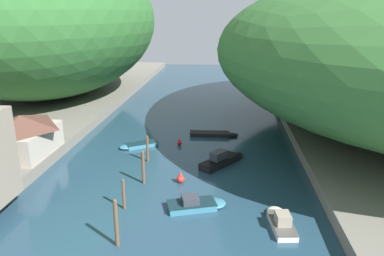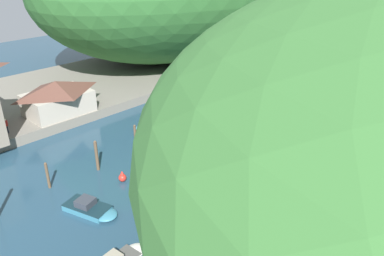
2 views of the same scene
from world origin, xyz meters
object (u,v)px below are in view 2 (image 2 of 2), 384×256
boathouse_shed (57,97)px  boat_mid_channel (153,129)px  boat_moored_right (239,139)px  person_on_quay (6,125)px  boat_open_rowboat (92,209)px  channel_buoy_far (122,177)px  channel_buoy_near (188,138)px  boat_red_skiff (190,171)px

boathouse_shed → boat_mid_channel: bearing=30.7°
boathouse_shed → boat_moored_right: bearing=29.9°
boat_mid_channel → person_on_quay: bearing=113.8°
boat_mid_channel → boat_open_rowboat: 15.21m
boat_mid_channel → channel_buoy_far: (5.97, -8.69, 0.20)m
channel_buoy_near → channel_buoy_far: channel_buoy_far is taller
boat_mid_channel → channel_buoy_near: bearing=-108.1°
person_on_quay → boathouse_shed: bearing=-2.6°
person_on_quay → boat_red_skiff: bearing=-77.4°
person_on_quay → channel_buoy_near: bearing=-57.0°
boathouse_shed → boat_moored_right: size_ratio=1.29×
boat_open_rowboat → channel_buoy_far: size_ratio=4.62×
boat_open_rowboat → channel_buoy_near: bearing=175.3°
boat_open_rowboat → boat_mid_channel: bearing=-166.5°
channel_buoy_far → person_on_quay: (-14.81, -3.87, 1.70)m
boat_moored_right → person_on_quay: person_on_quay is taller
boathouse_shed → boat_open_rowboat: 19.38m
boat_moored_right → boat_mid_channel: bearing=-61.8°
boathouse_shed → boat_moored_right: 21.70m
boat_red_skiff → boat_open_rowboat: bearing=-64.6°
boat_open_rowboat → channel_buoy_near: (-3.17, 14.12, -0.02)m
boat_open_rowboat → boat_red_skiff: boat_red_skiff is taller
boat_open_rowboat → channel_buoy_near: size_ratio=6.15×
boat_mid_channel → person_on_quay: (-8.84, -12.56, 1.89)m
boat_moored_right → channel_buoy_near: (-4.01, -3.74, 0.09)m
boat_mid_channel → boat_moored_right: bearing=-92.0°
person_on_quay → boat_moored_right: bearing=-57.5°
boat_mid_channel → boathouse_shed: bearing=89.6°
boat_open_rowboat → channel_buoy_near: boat_open_rowboat is taller
boathouse_shed → boat_moored_right: boathouse_shed is taller
boathouse_shed → person_on_quay: boathouse_shed is taller
boat_moored_right → channel_buoy_far: bearing=-12.2°
boathouse_shed → boat_open_rowboat: boathouse_shed is taller
channel_buoy_far → person_on_quay: person_on_quay is taller
boat_mid_channel → channel_buoy_far: bearing=-176.6°
boathouse_shed → channel_buoy_near: (14.62, 6.99, -2.87)m
boat_mid_channel → boat_red_skiff: boat_red_skiff is taller
boat_mid_channel → boat_red_skiff: size_ratio=0.79×
boathouse_shed → channel_buoy_near: bearing=25.5°
boat_open_rowboat → channel_buoy_far: bearing=-174.4°
boat_mid_channel → channel_buoy_near: channel_buoy_near is taller
boat_mid_channel → person_on_quay: person_on_quay is taller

